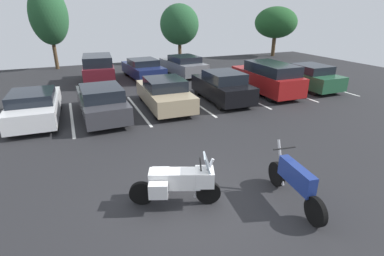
{
  "coord_description": "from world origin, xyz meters",
  "views": [
    {
      "loc": [
        -2.41,
        -5.52,
        4.45
      ],
      "look_at": [
        0.84,
        2.18,
        1.08
      ],
      "focal_mm": 27.35,
      "sensor_mm": 36.0,
      "label": 1
    }
  ],
  "objects_px": {
    "car_red": "(267,78)",
    "car_far_grey": "(183,65)",
    "car_black": "(222,87)",
    "car_far_navy": "(143,69)",
    "car_far_maroon": "(98,69)",
    "car_green": "(308,77)",
    "motorcycle_second": "(295,181)",
    "motorcycle_touring": "(178,181)",
    "car_charcoal": "(102,101)",
    "car_white": "(35,106)",
    "car_tan": "(165,93)"
  },
  "relations": [
    {
      "from": "car_red",
      "to": "car_far_grey",
      "type": "relative_size",
      "value": 1.06
    },
    {
      "from": "car_black",
      "to": "car_far_navy",
      "type": "height_order",
      "value": "car_black"
    },
    {
      "from": "car_red",
      "to": "car_far_maroon",
      "type": "bearing_deg",
      "value": 142.13
    },
    {
      "from": "car_green",
      "to": "car_far_navy",
      "type": "xyz_separation_m",
      "value": [
        -8.53,
        6.64,
        -0.04
      ]
    },
    {
      "from": "motorcycle_second",
      "to": "car_green",
      "type": "xyz_separation_m",
      "value": [
        8.66,
        8.85,
        0.11
      ]
    },
    {
      "from": "car_black",
      "to": "car_far_navy",
      "type": "bearing_deg",
      "value": 109.6
    },
    {
      "from": "motorcycle_second",
      "to": "car_red",
      "type": "xyz_separation_m",
      "value": [
        5.64,
        8.82,
        0.3
      ]
    },
    {
      "from": "motorcycle_touring",
      "to": "car_far_navy",
      "type": "distance_m",
      "value": 14.69
    },
    {
      "from": "car_red",
      "to": "car_green",
      "type": "xyz_separation_m",
      "value": [
        3.03,
        0.03,
        -0.18
      ]
    },
    {
      "from": "motorcycle_second",
      "to": "car_far_maroon",
      "type": "xyz_separation_m",
      "value": [
        -2.86,
        15.43,
        0.3
      ]
    },
    {
      "from": "motorcycle_second",
      "to": "car_far_navy",
      "type": "distance_m",
      "value": 15.49
    },
    {
      "from": "car_far_navy",
      "to": "car_black",
      "type": "bearing_deg",
      "value": -70.4
    },
    {
      "from": "car_charcoal",
      "to": "motorcycle_touring",
      "type": "bearing_deg",
      "value": -82.94
    },
    {
      "from": "car_green",
      "to": "motorcycle_second",
      "type": "bearing_deg",
      "value": -134.39
    },
    {
      "from": "car_black",
      "to": "car_far_maroon",
      "type": "distance_m",
      "value": 8.81
    },
    {
      "from": "motorcycle_second",
      "to": "car_far_maroon",
      "type": "distance_m",
      "value": 15.69
    },
    {
      "from": "car_charcoal",
      "to": "car_far_grey",
      "type": "bearing_deg",
      "value": 46.83
    },
    {
      "from": "car_charcoal",
      "to": "car_red",
      "type": "distance_m",
      "value": 9.18
    },
    {
      "from": "motorcycle_touring",
      "to": "car_far_navy",
      "type": "xyz_separation_m",
      "value": [
        2.76,
        14.43,
        0.04
      ]
    },
    {
      "from": "car_far_grey",
      "to": "car_black",
      "type": "bearing_deg",
      "value": -94.2
    },
    {
      "from": "car_green",
      "to": "car_far_navy",
      "type": "bearing_deg",
      "value": 142.1
    },
    {
      "from": "car_white",
      "to": "motorcycle_touring",
      "type": "bearing_deg",
      "value": -65.3
    },
    {
      "from": "car_far_grey",
      "to": "motorcycle_touring",
      "type": "bearing_deg",
      "value": -111.75
    },
    {
      "from": "car_green",
      "to": "car_far_maroon",
      "type": "relative_size",
      "value": 0.97
    },
    {
      "from": "car_red",
      "to": "car_far_grey",
      "type": "height_order",
      "value": "car_red"
    },
    {
      "from": "car_far_navy",
      "to": "motorcycle_second",
      "type": "bearing_deg",
      "value": -90.49
    },
    {
      "from": "motorcycle_touring",
      "to": "car_charcoal",
      "type": "relative_size",
      "value": 0.45
    },
    {
      "from": "car_tan",
      "to": "car_far_navy",
      "type": "relative_size",
      "value": 1.01
    },
    {
      "from": "motorcycle_touring",
      "to": "car_far_maroon",
      "type": "xyz_separation_m",
      "value": [
        -0.24,
        14.36,
        0.27
      ]
    },
    {
      "from": "car_green",
      "to": "car_far_maroon",
      "type": "xyz_separation_m",
      "value": [
        -11.52,
        6.58,
        0.18
      ]
    },
    {
      "from": "car_tan",
      "to": "car_black",
      "type": "xyz_separation_m",
      "value": [
        3.14,
        -0.07,
        0.05
      ]
    },
    {
      "from": "car_far_navy",
      "to": "car_far_grey",
      "type": "height_order",
      "value": "car_far_grey"
    },
    {
      "from": "car_white",
      "to": "car_tan",
      "type": "relative_size",
      "value": 0.97
    },
    {
      "from": "car_red",
      "to": "car_far_navy",
      "type": "bearing_deg",
      "value": 129.52
    },
    {
      "from": "motorcycle_second",
      "to": "car_tan",
      "type": "distance_m",
      "value": 8.61
    },
    {
      "from": "car_charcoal",
      "to": "car_far_grey",
      "type": "xyz_separation_m",
      "value": [
        6.65,
        7.09,
        -0.01
      ]
    },
    {
      "from": "motorcycle_second",
      "to": "car_tan",
      "type": "xyz_separation_m",
      "value": [
        -0.53,
        8.6,
        0.1
      ]
    },
    {
      "from": "car_charcoal",
      "to": "car_far_maroon",
      "type": "relative_size",
      "value": 1.04
    },
    {
      "from": "car_charcoal",
      "to": "car_black",
      "type": "xyz_separation_m",
      "value": [
        6.14,
        0.15,
        0.04
      ]
    },
    {
      "from": "car_white",
      "to": "motorcycle_second",
      "type": "bearing_deg",
      "value": -54.97
    },
    {
      "from": "motorcycle_touring",
      "to": "car_far_maroon",
      "type": "relative_size",
      "value": 0.47
    },
    {
      "from": "car_black",
      "to": "car_charcoal",
      "type": "bearing_deg",
      "value": -178.57
    },
    {
      "from": "car_white",
      "to": "car_tan",
      "type": "xyz_separation_m",
      "value": [
        5.68,
        -0.27,
        0.02
      ]
    },
    {
      "from": "motorcycle_second",
      "to": "car_white",
      "type": "relative_size",
      "value": 0.53
    },
    {
      "from": "motorcycle_touring",
      "to": "car_red",
      "type": "bearing_deg",
      "value": 43.18
    },
    {
      "from": "car_green",
      "to": "car_black",
      "type": "bearing_deg",
      "value": -176.96
    },
    {
      "from": "car_far_maroon",
      "to": "car_far_grey",
      "type": "bearing_deg",
      "value": 0.35
    },
    {
      "from": "car_red",
      "to": "motorcycle_touring",
      "type": "bearing_deg",
      "value": -136.82
    },
    {
      "from": "motorcycle_second",
      "to": "car_green",
      "type": "height_order",
      "value": "car_green"
    },
    {
      "from": "car_tan",
      "to": "motorcycle_second",
      "type": "bearing_deg",
      "value": -86.45
    }
  ]
}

